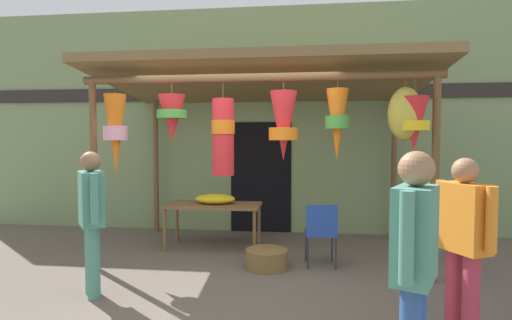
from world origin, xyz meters
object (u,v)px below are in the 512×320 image
object	(u,v)px
vendor_in_orange	(464,235)
wicker_basket_by_table	(267,259)
customer_foreground	(415,257)
passerby_at_right	(91,212)
display_table	(213,208)
folding_chair	(321,229)
flower_heap_on_table	(216,199)

from	to	relation	value
vendor_in_orange	wicker_basket_by_table	bearing A→B (deg)	136.51
customer_foreground	passerby_at_right	distance (m)	3.26
vendor_in_orange	passerby_at_right	distance (m)	3.59
display_table	wicker_basket_by_table	world-z (taller)	display_table
folding_chair	vendor_in_orange	world-z (taller)	vendor_in_orange
vendor_in_orange	display_table	bearing A→B (deg)	136.08
flower_heap_on_table	wicker_basket_by_table	world-z (taller)	flower_heap_on_table
vendor_in_orange	customer_foreground	bearing A→B (deg)	-124.83
display_table	folding_chair	distance (m)	1.81
folding_chair	vendor_in_orange	distance (m)	2.16
folding_chair	passerby_at_right	distance (m)	2.82
display_table	passerby_at_right	bearing A→B (deg)	-112.11
folding_chair	wicker_basket_by_table	bearing A→B (deg)	-169.56
flower_heap_on_table	customer_foreground	bearing A→B (deg)	-59.92
display_table	folding_chair	world-z (taller)	folding_chair
vendor_in_orange	customer_foreground	distance (m)	1.09
display_table	wicker_basket_by_table	size ratio (longest dim) A/B	2.65
vendor_in_orange	customer_foreground	xyz separation A→B (m)	(-0.62, -0.90, 0.05)
folding_chair	wicker_basket_by_table	world-z (taller)	folding_chair
passerby_at_right	display_table	bearing A→B (deg)	67.89
display_table	wicker_basket_by_table	distance (m)	1.39
flower_heap_on_table	customer_foreground	xyz separation A→B (m)	(2.05, -3.53, 0.19)
wicker_basket_by_table	customer_foreground	distance (m)	2.96
folding_chair	wicker_basket_by_table	distance (m)	0.81
wicker_basket_by_table	customer_foreground	bearing A→B (deg)	-65.81
flower_heap_on_table	folding_chair	bearing A→B (deg)	-26.96
wicker_basket_by_table	passerby_at_right	size ratio (longest dim) A/B	0.36
flower_heap_on_table	folding_chair	distance (m)	1.80
folding_chair	vendor_in_orange	xyz separation A→B (m)	(1.08, -1.83, 0.39)
flower_heap_on_table	vendor_in_orange	size ratio (longest dim) A/B	0.41
display_table	customer_foreground	bearing A→B (deg)	-59.27
flower_heap_on_table	folding_chair	world-z (taller)	folding_chair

